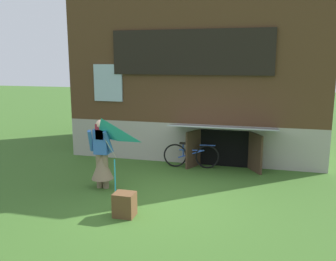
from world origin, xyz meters
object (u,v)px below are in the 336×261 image
(bicycle_blue, at_px, (191,155))
(person, at_px, (102,160))
(kite, at_px, (102,137))
(wooden_crate, at_px, (125,204))

(bicycle_blue, bearing_deg, person, -133.75)
(kite, height_order, wooden_crate, kite)
(kite, relative_size, wooden_crate, 3.55)
(wooden_crate, bearing_deg, kite, 134.71)
(person, xyz_separation_m, bicycle_blue, (1.70, 2.18, -0.34))
(bicycle_blue, height_order, wooden_crate, bicycle_blue)
(person, bearing_deg, kite, -53.85)
(kite, bearing_deg, wooden_crate, -45.29)
(person, bearing_deg, wooden_crate, -42.32)
(person, relative_size, kite, 0.98)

